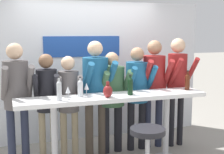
{
  "coord_description": "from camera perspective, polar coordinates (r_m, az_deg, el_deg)",
  "views": [
    {
      "loc": [
        -1.4,
        -4.08,
        1.95
      ],
      "look_at": [
        0.0,
        0.07,
        1.3
      ],
      "focal_mm": 50.0,
      "sensor_mm": 36.0,
      "label": 1
    }
  ],
  "objects": [
    {
      "name": "person_center_right",
      "position": [
        4.94,
        -0.0,
        -2.75
      ],
      "size": [
        0.49,
        0.56,
        1.63
      ],
      "rotation": [
        0.0,
        0.0,
        0.05
      ],
      "color": "black",
      "rests_on": "ground_plane"
    },
    {
      "name": "decorative_vase",
      "position": [
        4.24,
        -0.78,
        -2.6
      ],
      "size": [
        0.13,
        0.13,
        0.22
      ],
      "color": "maroon",
      "rests_on": "tasting_table"
    },
    {
      "name": "person_far_left",
      "position": [
        4.64,
        -17.09,
        -2.37
      ],
      "size": [
        0.46,
        0.58,
        1.79
      ],
      "rotation": [
        0.0,
        0.0,
        0.1
      ],
      "color": "#23283D",
      "rests_on": "ground_plane"
    },
    {
      "name": "wine_bottle_3",
      "position": [
        4.1,
        -9.64,
        -2.32
      ],
      "size": [
        0.07,
        0.07,
        0.32
      ],
      "color": "#B7BCC1",
      "rests_on": "tasting_table"
    },
    {
      "name": "wine_bottle_1",
      "position": [
        4.3,
        -5.81,
        -1.92
      ],
      "size": [
        0.08,
        0.08,
        0.28
      ],
      "color": "#B7BCC1",
      "rests_on": "tasting_table"
    },
    {
      "name": "person_center_left",
      "position": [
        4.69,
        -7.93,
        -3.47
      ],
      "size": [
        0.41,
        0.52,
        1.59
      ],
      "rotation": [
        0.0,
        0.0,
        -0.12
      ],
      "color": "gray",
      "rests_on": "ground_plane"
    },
    {
      "name": "wine_bottle_0",
      "position": [
        4.41,
        3.36,
        -1.58
      ],
      "size": [
        0.08,
        0.08,
        0.29
      ],
      "color": "black",
      "rests_on": "tasting_table"
    },
    {
      "name": "wine_glass_1",
      "position": [
        4.38,
        -4.68,
        -1.78
      ],
      "size": [
        0.07,
        0.07,
        0.18
      ],
      "color": "silver",
      "rests_on": "tasting_table"
    },
    {
      "name": "wine_bottle_2",
      "position": [
        4.94,
        13.63,
        -0.69
      ],
      "size": [
        0.07,
        0.07,
        0.3
      ],
      "color": "#4C1E0F",
      "rests_on": "tasting_table"
    },
    {
      "name": "bar_stool",
      "position": [
        4.07,
        6.49,
        -12.54
      ],
      "size": [
        0.47,
        0.47,
        0.74
      ],
      "color": "#B2B2B7",
      "rests_on": "ground_plane"
    },
    {
      "name": "person_center",
      "position": [
        4.81,
        -3.01,
        -1.61
      ],
      "size": [
        0.51,
        0.61,
        1.8
      ],
      "rotation": [
        0.0,
        0.0,
        0.1
      ],
      "color": "#473D33",
      "rests_on": "ground_plane"
    },
    {
      "name": "person_rightmost",
      "position": [
        5.32,
        11.87,
        -0.32
      ],
      "size": [
        0.39,
        0.54,
        1.83
      ],
      "rotation": [
        0.0,
        0.0,
        0.04
      ],
      "color": "black",
      "rests_on": "ground_plane"
    },
    {
      "name": "person_right",
      "position": [
        5.06,
        4.62,
        -1.86
      ],
      "size": [
        0.43,
        0.53,
        1.7
      ],
      "rotation": [
        0.0,
        0.0,
        0.01
      ],
      "color": "black",
      "rests_on": "ground_plane"
    },
    {
      "name": "wine_glass_0",
      "position": [
        4.15,
        -8.05,
        -2.4
      ],
      "size": [
        0.07,
        0.07,
        0.18
      ],
      "color": "silver",
      "rests_on": "tasting_table"
    },
    {
      "name": "back_wall",
      "position": [
        5.67,
        -4.2,
        1.19
      ],
      "size": [
        4.33,
        0.12,
        2.47
      ],
      "color": "silver",
      "rests_on": "ground_plane"
    },
    {
      "name": "tasting_table",
      "position": [
        4.45,
        0.3,
        -5.51
      ],
      "size": [
        2.73,
        0.49,
        1.05
      ],
      "color": "white",
      "rests_on": "ground_plane"
    },
    {
      "name": "person_left",
      "position": [
        4.68,
        -11.82,
        -3.25
      ],
      "size": [
        0.41,
        0.53,
        1.63
      ],
      "rotation": [
        0.0,
        0.0,
        -0.14
      ],
      "color": "gray",
      "rests_on": "ground_plane"
    },
    {
      "name": "person_far_right",
      "position": [
        5.19,
        7.7,
        -0.84
      ],
      "size": [
        0.47,
        0.59,
        1.8
      ],
      "rotation": [
        0.0,
        0.0,
        -0.11
      ],
      "color": "#23283D",
      "rests_on": "ground_plane"
    }
  ]
}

